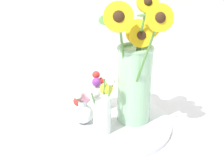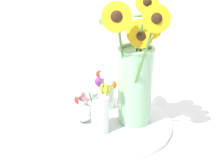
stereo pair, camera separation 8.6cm
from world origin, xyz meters
The scene contains 6 objects.
ground_plane centered at (0.00, 0.00, 0.00)m, with size 6.00×6.00×0.00m, color silver.
serving_tray centered at (-0.01, 0.11, 0.01)m, with size 0.41×0.41×0.02m.
mason_jar_sunflowers centered at (0.06, 0.11, 0.19)m, with size 0.22×0.22×0.44m.
vase_small_center centered at (-0.05, 0.05, 0.11)m, with size 0.09×0.10×0.20m.
vase_bulb_right centered at (-0.11, 0.11, 0.07)m, with size 0.07×0.07×0.13m.
vase_small_back centered at (-0.04, 0.21, 0.07)m, with size 0.08×0.08×0.14m.
Camera 2 is at (0.00, -0.67, 0.50)m, focal length 42.00 mm.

